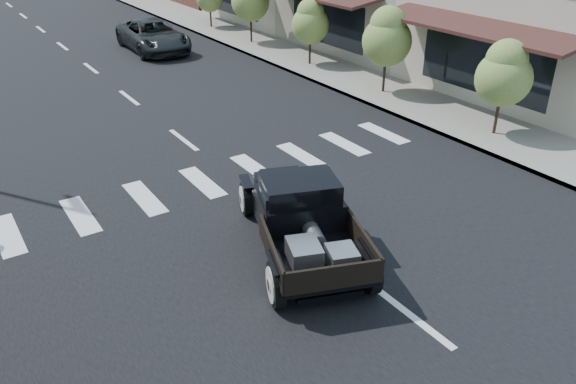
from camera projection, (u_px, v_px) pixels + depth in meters
ground at (315, 242)px, 12.33m from camera, size 120.00×120.00×0.00m
road at (105, 79)px, 23.42m from camera, size 14.00×80.00×0.02m
road_markings at (149, 113)px, 19.73m from camera, size 12.00×60.00×0.06m
sidewalk_right at (276, 51)px, 27.54m from camera, size 3.00×80.00×0.15m
storefront_near at (572, 29)px, 21.56m from camera, size 10.00×9.00×4.50m
small_tree_a at (501, 89)px, 17.04m from camera, size 1.69×1.69×2.82m
small_tree_b at (386, 51)px, 20.81m from camera, size 1.83×1.83×3.05m
small_tree_c at (310, 33)px, 24.49m from camera, size 1.62×1.62×2.70m
small_tree_d at (251, 10)px, 28.22m from camera, size 1.90×1.90×3.17m
small_tree_e at (210, 4)px, 31.79m from camera, size 1.52×1.52×2.53m
hotrod_pickup at (302, 217)px, 11.68m from camera, size 3.70×5.21×1.64m
second_car at (153, 36)px, 27.45m from camera, size 2.58×5.31×1.46m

